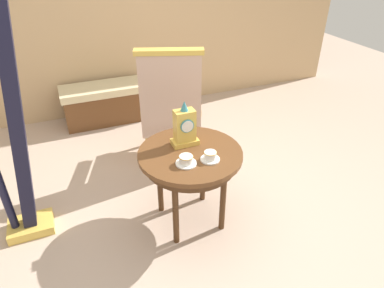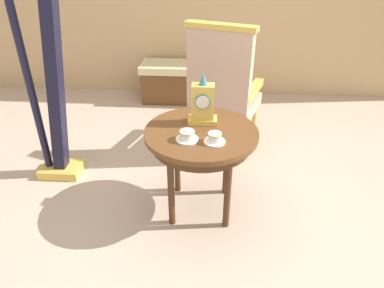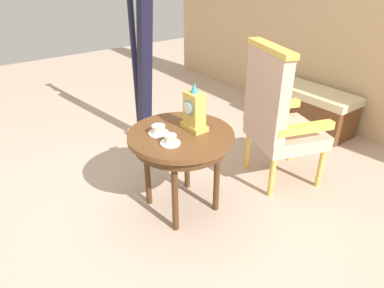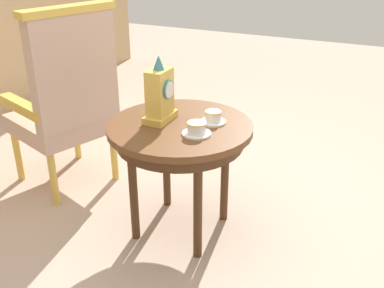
{
  "view_description": "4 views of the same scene",
  "coord_description": "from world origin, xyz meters",
  "px_view_note": "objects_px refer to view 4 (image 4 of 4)",
  "views": [
    {
      "loc": [
        -0.73,
        -1.85,
        1.93
      ],
      "look_at": [
        0.08,
        0.16,
        0.6
      ],
      "focal_mm": 32.31,
      "sensor_mm": 36.0,
      "label": 1
    },
    {
      "loc": [
        0.1,
        -1.95,
        1.69
      ],
      "look_at": [
        -0.05,
        0.09,
        0.49
      ],
      "focal_mm": 33.05,
      "sensor_mm": 36.0,
      "label": 2
    },
    {
      "loc": [
        1.75,
        -1.18,
        1.69
      ],
      "look_at": [
        -0.03,
        0.16,
        0.48
      ],
      "focal_mm": 32.48,
      "sensor_mm": 36.0,
      "label": 3
    },
    {
      "loc": [
        -1.87,
        -0.92,
        1.52
      ],
      "look_at": [
        0.08,
        -0.01,
        0.49
      ],
      "focal_mm": 42.9,
      "sensor_mm": 36.0,
      "label": 4
    }
  ],
  "objects_px": {
    "side_table": "(180,138)",
    "mantel_clock": "(160,95)",
    "teacup_right": "(213,118)",
    "teacup_left": "(197,129)",
    "armchair": "(67,98)"
  },
  "relations": [
    {
      "from": "side_table",
      "to": "teacup_right",
      "type": "relative_size",
      "value": 5.59
    },
    {
      "from": "teacup_left",
      "to": "mantel_clock",
      "type": "relative_size",
      "value": 0.42
    },
    {
      "from": "teacup_left",
      "to": "mantel_clock",
      "type": "distance_m",
      "value": 0.27
    },
    {
      "from": "side_table",
      "to": "armchair",
      "type": "bearing_deg",
      "value": 80.16
    },
    {
      "from": "mantel_clock",
      "to": "armchair",
      "type": "xyz_separation_m",
      "value": [
        0.14,
        0.71,
        -0.17
      ]
    },
    {
      "from": "teacup_right",
      "to": "teacup_left",
      "type": "bearing_deg",
      "value": 174.69
    },
    {
      "from": "mantel_clock",
      "to": "teacup_right",
      "type": "bearing_deg",
      "value": -71.84
    },
    {
      "from": "teacup_right",
      "to": "side_table",
      "type": "bearing_deg",
      "value": 121.13
    },
    {
      "from": "side_table",
      "to": "mantel_clock",
      "type": "xyz_separation_m",
      "value": [
        0.0,
        0.11,
        0.21
      ]
    },
    {
      "from": "teacup_right",
      "to": "mantel_clock",
      "type": "xyz_separation_m",
      "value": [
        -0.08,
        0.25,
        0.11
      ]
    },
    {
      "from": "teacup_left",
      "to": "teacup_right",
      "type": "bearing_deg",
      "value": -5.31
    },
    {
      "from": "side_table",
      "to": "teacup_left",
      "type": "distance_m",
      "value": 0.18
    },
    {
      "from": "side_table",
      "to": "teacup_left",
      "type": "height_order",
      "value": "teacup_left"
    },
    {
      "from": "teacup_right",
      "to": "mantel_clock",
      "type": "distance_m",
      "value": 0.29
    },
    {
      "from": "armchair",
      "to": "side_table",
      "type": "bearing_deg",
      "value": -99.84
    }
  ]
}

